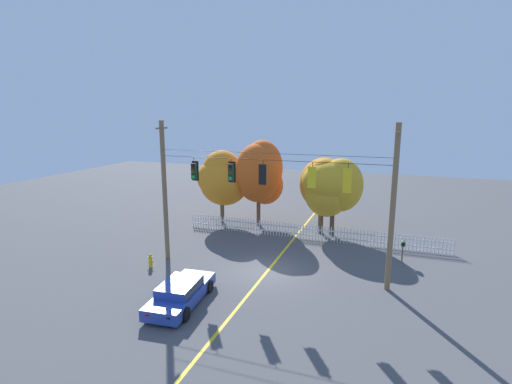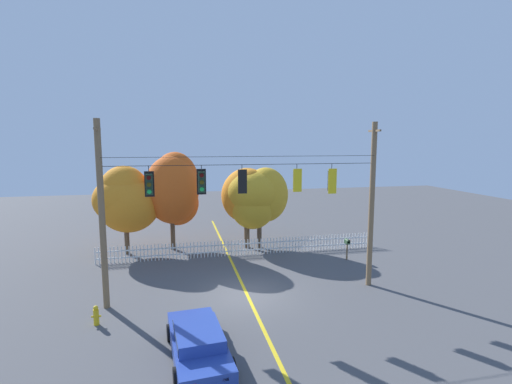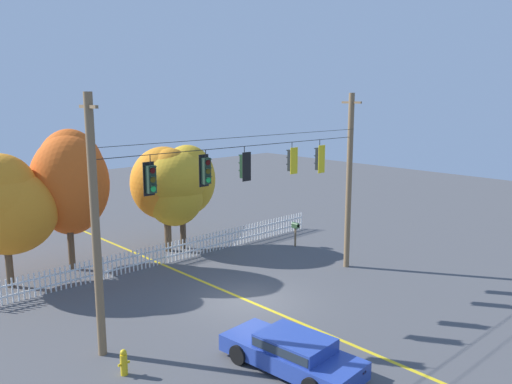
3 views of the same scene
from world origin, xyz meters
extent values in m
plane|color=#4C4C4F|center=(0.00, 0.00, 0.00)|extent=(80.00, 80.00, 0.00)
cube|color=gold|center=(0.00, 0.00, 0.00)|extent=(0.16, 36.00, 0.01)
cylinder|color=brown|center=(-6.56, 0.00, 4.27)|extent=(0.28, 0.28, 8.55)
cylinder|color=brown|center=(6.56, 0.00, 4.27)|extent=(0.28, 0.28, 8.55)
cube|color=brown|center=(-6.56, 0.00, 8.10)|extent=(0.10, 1.10, 0.10)
cube|color=brown|center=(6.56, 0.00, 8.10)|extent=(0.10, 1.10, 0.10)
cylinder|color=black|center=(0.00, 0.00, 6.47)|extent=(12.92, 0.02, 0.02)
cylinder|color=black|center=(0.00, -0.25, 6.86)|extent=(12.92, 0.02, 0.02)
cylinder|color=black|center=(-4.49, 0.00, 6.29)|extent=(0.03, 0.03, 0.36)
cube|color=black|center=(-4.49, 0.13, 5.64)|extent=(0.43, 0.02, 1.17)
cube|color=#1E3323|center=(-4.49, 0.00, 5.64)|extent=(0.30, 0.24, 0.94)
cylinder|color=#410706|center=(-4.49, -0.14, 5.95)|extent=(0.20, 0.03, 0.20)
cube|color=#1E3323|center=(-4.49, -0.18, 6.07)|extent=(0.22, 0.12, 0.06)
cylinder|color=#463B09|center=(-4.49, -0.14, 5.64)|extent=(0.20, 0.03, 0.20)
cube|color=#1E3323|center=(-4.49, -0.18, 5.75)|extent=(0.22, 0.12, 0.06)
cylinder|color=green|center=(-4.49, -0.14, 5.32)|extent=(0.20, 0.03, 0.20)
cube|color=#1E3323|center=(-4.49, -0.18, 5.44)|extent=(0.22, 0.12, 0.06)
cylinder|color=black|center=(-2.14, 0.00, 6.32)|extent=(0.03, 0.03, 0.30)
cube|color=black|center=(-2.14, 0.13, 5.69)|extent=(0.43, 0.02, 1.20)
cube|color=#1E3323|center=(-2.14, 0.00, 5.69)|extent=(0.30, 0.24, 0.97)
cylinder|color=#410706|center=(-2.14, -0.14, 6.01)|extent=(0.20, 0.03, 0.20)
cube|color=#1E3323|center=(-2.14, -0.18, 6.13)|extent=(0.22, 0.12, 0.06)
cylinder|color=#463B09|center=(-2.14, -0.14, 5.69)|extent=(0.20, 0.03, 0.20)
cube|color=#1E3323|center=(-2.14, -0.18, 5.81)|extent=(0.22, 0.12, 0.06)
cylinder|color=green|center=(-2.14, -0.14, 5.37)|extent=(0.20, 0.03, 0.20)
cube|color=#1E3323|center=(-2.14, -0.18, 5.48)|extent=(0.22, 0.12, 0.06)
cylinder|color=black|center=(-0.24, 0.00, 6.31)|extent=(0.03, 0.03, 0.33)
cube|color=black|center=(-0.24, -0.13, 5.68)|extent=(0.43, 0.02, 1.14)
cube|color=black|center=(-0.24, 0.00, 5.68)|extent=(0.30, 0.24, 0.92)
cylinder|color=#410706|center=(-0.24, 0.14, 5.99)|extent=(0.20, 0.03, 0.20)
cube|color=black|center=(-0.24, 0.18, 6.11)|extent=(0.22, 0.12, 0.06)
cylinder|color=#463B09|center=(-0.24, 0.14, 5.68)|extent=(0.20, 0.03, 0.20)
cube|color=black|center=(-0.24, 0.18, 5.80)|extent=(0.22, 0.12, 0.06)
cylinder|color=green|center=(-0.24, 0.14, 5.38)|extent=(0.20, 0.03, 0.20)
cube|color=black|center=(-0.24, 0.18, 5.49)|extent=(0.22, 0.12, 0.06)
cylinder|color=black|center=(2.48, 0.00, 6.31)|extent=(0.03, 0.03, 0.33)
cube|color=yellow|center=(2.48, -0.13, 5.68)|extent=(0.43, 0.02, 1.13)
cube|color=black|center=(2.48, 0.00, 5.68)|extent=(0.30, 0.24, 0.91)
cylinder|color=#410706|center=(2.48, 0.14, 5.99)|extent=(0.20, 0.03, 0.20)
cube|color=black|center=(2.48, 0.18, 6.10)|extent=(0.22, 0.12, 0.06)
cylinder|color=#463B09|center=(2.48, 0.14, 5.68)|extent=(0.20, 0.03, 0.20)
cube|color=black|center=(2.48, 0.18, 5.80)|extent=(0.22, 0.12, 0.06)
cylinder|color=green|center=(2.48, 0.14, 5.38)|extent=(0.20, 0.03, 0.20)
cube|color=black|center=(2.48, 0.18, 5.49)|extent=(0.22, 0.12, 0.06)
cylinder|color=black|center=(4.30, 0.00, 6.29)|extent=(0.03, 0.03, 0.36)
cube|color=yellow|center=(4.30, -0.13, 5.60)|extent=(0.43, 0.02, 1.25)
cube|color=black|center=(4.30, 0.00, 5.60)|extent=(0.30, 0.24, 1.01)
cylinder|color=#410706|center=(4.30, 0.14, 5.94)|extent=(0.20, 0.03, 0.20)
cube|color=black|center=(4.30, 0.18, 6.05)|extent=(0.22, 0.12, 0.06)
cylinder|color=#463B09|center=(4.30, 0.14, 5.60)|extent=(0.20, 0.03, 0.20)
cube|color=black|center=(4.30, 0.18, 5.72)|extent=(0.22, 0.12, 0.06)
cylinder|color=green|center=(4.30, 0.14, 5.27)|extent=(0.20, 0.03, 0.20)
cube|color=black|center=(4.30, 0.18, 5.38)|extent=(0.22, 0.12, 0.06)
cube|color=white|center=(-8.33, 6.58, 0.53)|extent=(0.06, 0.04, 1.06)
cube|color=white|center=(-8.11, 6.58, 0.53)|extent=(0.06, 0.04, 1.06)
cube|color=white|center=(-7.88, 6.58, 0.53)|extent=(0.06, 0.04, 1.06)
cube|color=white|center=(-7.66, 6.58, 0.53)|extent=(0.06, 0.04, 1.06)
cube|color=white|center=(-7.43, 6.58, 0.53)|extent=(0.06, 0.04, 1.06)
cube|color=white|center=(-7.21, 6.58, 0.53)|extent=(0.06, 0.04, 1.06)
cube|color=white|center=(-6.99, 6.58, 0.53)|extent=(0.06, 0.04, 1.06)
cube|color=white|center=(-6.76, 6.58, 0.53)|extent=(0.06, 0.04, 1.06)
cube|color=white|center=(-6.54, 6.58, 0.53)|extent=(0.06, 0.04, 1.06)
cube|color=white|center=(-6.31, 6.58, 0.53)|extent=(0.06, 0.04, 1.06)
cube|color=white|center=(-6.09, 6.58, 0.53)|extent=(0.06, 0.04, 1.06)
cube|color=white|center=(-5.86, 6.58, 0.53)|extent=(0.06, 0.04, 1.06)
cube|color=white|center=(-5.64, 6.58, 0.53)|extent=(0.06, 0.04, 1.06)
cube|color=white|center=(-5.42, 6.58, 0.53)|extent=(0.06, 0.04, 1.06)
cube|color=white|center=(-5.19, 6.58, 0.53)|extent=(0.06, 0.04, 1.06)
cube|color=white|center=(-4.97, 6.58, 0.53)|extent=(0.06, 0.04, 1.06)
cube|color=white|center=(-4.74, 6.58, 0.53)|extent=(0.06, 0.04, 1.06)
cube|color=white|center=(-4.52, 6.58, 0.53)|extent=(0.06, 0.04, 1.06)
cube|color=white|center=(-4.30, 6.58, 0.53)|extent=(0.06, 0.04, 1.06)
cube|color=white|center=(-4.07, 6.58, 0.53)|extent=(0.06, 0.04, 1.06)
cube|color=white|center=(-3.85, 6.58, 0.53)|extent=(0.06, 0.04, 1.06)
cube|color=white|center=(-3.62, 6.58, 0.53)|extent=(0.06, 0.04, 1.06)
cube|color=white|center=(-3.40, 6.58, 0.53)|extent=(0.06, 0.04, 1.06)
cube|color=white|center=(-3.18, 6.58, 0.53)|extent=(0.06, 0.04, 1.06)
cube|color=white|center=(-2.95, 6.58, 0.53)|extent=(0.06, 0.04, 1.06)
cube|color=white|center=(-2.73, 6.58, 0.53)|extent=(0.06, 0.04, 1.06)
cube|color=white|center=(-2.50, 6.58, 0.53)|extent=(0.06, 0.04, 1.06)
cube|color=white|center=(-2.28, 6.58, 0.53)|extent=(0.06, 0.04, 1.06)
cube|color=white|center=(-2.06, 6.58, 0.53)|extent=(0.06, 0.04, 1.06)
cube|color=white|center=(-1.83, 6.58, 0.53)|extent=(0.06, 0.04, 1.06)
cube|color=white|center=(-1.61, 6.58, 0.53)|extent=(0.06, 0.04, 1.06)
cube|color=white|center=(-1.38, 6.58, 0.53)|extent=(0.06, 0.04, 1.06)
cube|color=white|center=(-1.16, 6.58, 0.53)|extent=(0.06, 0.04, 1.06)
cube|color=white|center=(-0.93, 6.58, 0.53)|extent=(0.06, 0.04, 1.06)
cube|color=white|center=(-0.71, 6.58, 0.53)|extent=(0.06, 0.04, 1.06)
cube|color=white|center=(-0.49, 6.58, 0.53)|extent=(0.06, 0.04, 1.06)
cube|color=white|center=(-0.26, 6.58, 0.53)|extent=(0.06, 0.04, 1.06)
cube|color=white|center=(-0.04, 6.58, 0.53)|extent=(0.06, 0.04, 1.06)
cube|color=white|center=(0.19, 6.58, 0.53)|extent=(0.06, 0.04, 1.06)
cube|color=white|center=(0.41, 6.58, 0.53)|extent=(0.06, 0.04, 1.06)
cube|color=white|center=(0.63, 6.58, 0.53)|extent=(0.06, 0.04, 1.06)
cube|color=white|center=(0.86, 6.58, 0.53)|extent=(0.06, 0.04, 1.06)
cube|color=white|center=(1.08, 6.58, 0.53)|extent=(0.06, 0.04, 1.06)
cube|color=white|center=(1.31, 6.58, 0.53)|extent=(0.06, 0.04, 1.06)
cube|color=white|center=(1.53, 6.58, 0.53)|extent=(0.06, 0.04, 1.06)
cube|color=white|center=(1.75, 6.58, 0.53)|extent=(0.06, 0.04, 1.06)
cube|color=white|center=(1.98, 6.58, 0.53)|extent=(0.06, 0.04, 1.06)
cube|color=white|center=(2.20, 6.58, 0.53)|extent=(0.06, 0.04, 1.06)
cube|color=white|center=(2.43, 6.58, 0.53)|extent=(0.06, 0.04, 1.06)
cube|color=white|center=(2.65, 6.58, 0.53)|extent=(0.06, 0.04, 1.06)
cube|color=white|center=(2.87, 6.58, 0.53)|extent=(0.06, 0.04, 1.06)
cube|color=white|center=(3.10, 6.58, 0.53)|extent=(0.06, 0.04, 1.06)
cube|color=white|center=(3.32, 6.58, 0.53)|extent=(0.06, 0.04, 1.06)
cube|color=white|center=(3.55, 6.58, 0.53)|extent=(0.06, 0.04, 1.06)
cube|color=white|center=(3.77, 6.58, 0.53)|extent=(0.06, 0.04, 1.06)
cube|color=white|center=(3.99, 6.58, 0.53)|extent=(0.06, 0.04, 1.06)
cube|color=white|center=(4.22, 6.58, 0.53)|extent=(0.06, 0.04, 1.06)
cube|color=white|center=(4.44, 6.58, 0.53)|extent=(0.06, 0.04, 1.06)
cube|color=white|center=(4.67, 6.58, 0.53)|extent=(0.06, 0.04, 1.06)
cube|color=white|center=(4.89, 6.58, 0.53)|extent=(0.06, 0.04, 1.06)
cube|color=white|center=(5.12, 6.58, 0.53)|extent=(0.06, 0.04, 1.06)
cube|color=white|center=(5.34, 6.58, 0.53)|extent=(0.06, 0.04, 1.06)
cube|color=white|center=(5.56, 6.58, 0.53)|extent=(0.06, 0.04, 1.06)
cube|color=white|center=(5.79, 6.58, 0.53)|extent=(0.06, 0.04, 1.06)
cube|color=white|center=(6.01, 6.58, 0.53)|extent=(0.06, 0.04, 1.06)
cube|color=white|center=(6.24, 6.58, 0.53)|extent=(0.06, 0.04, 1.06)
cube|color=white|center=(6.46, 6.58, 0.53)|extent=(0.06, 0.04, 1.06)
cube|color=white|center=(6.68, 6.58, 0.53)|extent=(0.06, 0.04, 1.06)
cube|color=white|center=(6.91, 6.58, 0.53)|extent=(0.06, 0.04, 1.06)
cube|color=white|center=(7.13, 6.58, 0.53)|extent=(0.06, 0.04, 1.06)
cube|color=white|center=(7.36, 6.58, 0.53)|extent=(0.06, 0.04, 1.06)
cube|color=white|center=(7.58, 6.58, 0.53)|extent=(0.06, 0.04, 1.06)
cube|color=white|center=(7.80, 6.58, 0.53)|extent=(0.06, 0.04, 1.06)
cube|color=white|center=(8.03, 6.58, 0.53)|extent=(0.06, 0.04, 1.06)
cube|color=white|center=(8.25, 6.58, 0.53)|extent=(0.06, 0.04, 1.06)
cube|color=white|center=(8.48, 6.58, 0.53)|extent=(0.06, 0.04, 1.06)
cube|color=white|center=(8.70, 6.58, 0.53)|extent=(0.06, 0.04, 1.06)
cube|color=white|center=(8.92, 6.58, 0.53)|extent=(0.06, 0.04, 1.06)
cube|color=white|center=(9.15, 6.58, 0.53)|extent=(0.06, 0.04, 1.06)
cube|color=white|center=(9.37, 6.58, 0.53)|extent=(0.06, 0.04, 1.06)
cube|color=white|center=(9.60, 6.58, 0.53)|extent=(0.06, 0.04, 1.06)
cube|color=white|center=(9.82, 6.58, 0.53)|extent=(0.06, 0.04, 1.06)
cube|color=white|center=(10.05, 6.58, 0.53)|extent=(0.06, 0.04, 1.06)
cube|color=white|center=(10.27, 6.58, 0.53)|extent=(0.06, 0.04, 1.06)
cube|color=white|center=(10.49, 6.58, 0.53)|extent=(0.06, 0.04, 1.06)
cube|color=white|center=(1.08, 6.61, 0.32)|extent=(18.82, 0.03, 0.08)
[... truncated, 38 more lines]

